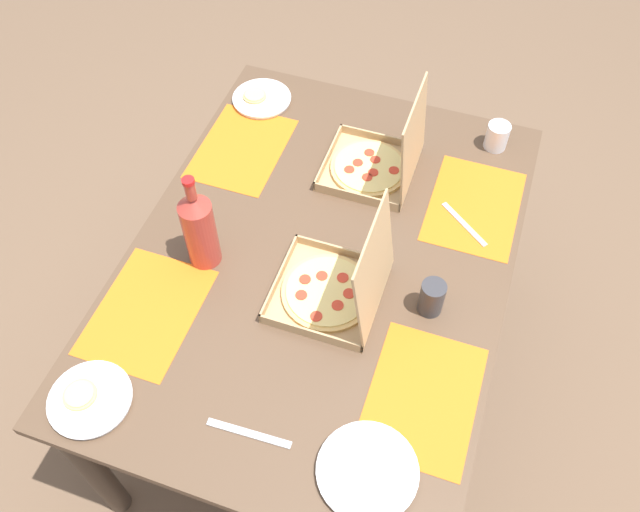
{
  "coord_description": "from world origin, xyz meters",
  "views": [
    {
      "loc": [
        1.05,
        0.36,
        2.24
      ],
      "look_at": [
        0.0,
        0.0,
        0.73
      ],
      "focal_mm": 37.21,
      "sensor_mm": 36.0,
      "label": 1
    }
  ],
  "objects_px": {
    "soda_bottle": "(199,228)",
    "plate_far_right": "(261,99)",
    "plate_middle": "(89,399)",
    "cup_clear_left": "(497,136)",
    "pizza_box_edge_far": "(378,162)",
    "cup_red": "(432,298)",
    "pizza_box_corner_left": "(337,288)",
    "plate_near_right": "(367,471)"
  },
  "relations": [
    {
      "from": "soda_bottle",
      "to": "plate_far_right",
      "type": "bearing_deg",
      "value": -171.46
    },
    {
      "from": "plate_middle",
      "to": "cup_clear_left",
      "type": "height_order",
      "value": "cup_clear_left"
    },
    {
      "from": "pizza_box_edge_far",
      "to": "cup_red",
      "type": "xyz_separation_m",
      "value": [
        0.43,
        0.27,
        0.01
      ]
    },
    {
      "from": "pizza_box_edge_far",
      "to": "plate_middle",
      "type": "relative_size",
      "value": 1.5
    },
    {
      "from": "pizza_box_edge_far",
      "to": "pizza_box_corner_left",
      "type": "distance_m",
      "value": 0.48
    },
    {
      "from": "plate_near_right",
      "to": "plate_far_right",
      "type": "bearing_deg",
      "value": -147.43
    },
    {
      "from": "pizza_box_edge_far",
      "to": "plate_near_right",
      "type": "bearing_deg",
      "value": 14.59
    },
    {
      "from": "soda_bottle",
      "to": "cup_red",
      "type": "bearing_deg",
      "value": 93.64
    },
    {
      "from": "plate_far_right",
      "to": "cup_clear_left",
      "type": "bearing_deg",
      "value": 92.96
    },
    {
      "from": "pizza_box_edge_far",
      "to": "cup_red",
      "type": "distance_m",
      "value": 0.51
    },
    {
      "from": "cup_red",
      "to": "cup_clear_left",
      "type": "height_order",
      "value": "cup_red"
    },
    {
      "from": "plate_middle",
      "to": "soda_bottle",
      "type": "relative_size",
      "value": 0.64
    },
    {
      "from": "pizza_box_corner_left",
      "to": "plate_near_right",
      "type": "xyz_separation_m",
      "value": [
        0.43,
        0.21,
        -0.04
      ]
    },
    {
      "from": "plate_far_right",
      "to": "soda_bottle",
      "type": "distance_m",
      "value": 0.69
    },
    {
      "from": "plate_near_right",
      "to": "pizza_box_edge_far",
      "type": "bearing_deg",
      "value": -165.41
    },
    {
      "from": "plate_far_right",
      "to": "plate_middle",
      "type": "bearing_deg",
      "value": 0.74
    },
    {
      "from": "plate_middle",
      "to": "soda_bottle",
      "type": "height_order",
      "value": "soda_bottle"
    },
    {
      "from": "pizza_box_corner_left",
      "to": "cup_red",
      "type": "distance_m",
      "value": 0.25
    },
    {
      "from": "plate_near_right",
      "to": "pizza_box_corner_left",
      "type": "bearing_deg",
      "value": -153.61
    },
    {
      "from": "plate_far_right",
      "to": "plate_middle",
      "type": "xyz_separation_m",
      "value": [
        1.15,
        0.01,
        0.0
      ]
    },
    {
      "from": "pizza_box_edge_far",
      "to": "cup_clear_left",
      "type": "xyz_separation_m",
      "value": [
        -0.24,
        0.32,
        -0.0
      ]
    },
    {
      "from": "plate_far_right",
      "to": "cup_red",
      "type": "relative_size",
      "value": 1.89
    },
    {
      "from": "cup_clear_left",
      "to": "plate_far_right",
      "type": "bearing_deg",
      "value": -87.04
    },
    {
      "from": "pizza_box_corner_left",
      "to": "cup_red",
      "type": "xyz_separation_m",
      "value": [
        -0.05,
        0.24,
        0.0
      ]
    },
    {
      "from": "pizza_box_corner_left",
      "to": "plate_near_right",
      "type": "height_order",
      "value": "pizza_box_corner_left"
    },
    {
      "from": "pizza_box_corner_left",
      "to": "plate_middle",
      "type": "xyz_separation_m",
      "value": [
        0.48,
        -0.48,
        -0.04
      ]
    },
    {
      "from": "plate_near_right",
      "to": "cup_clear_left",
      "type": "xyz_separation_m",
      "value": [
        -1.14,
        0.09,
        0.04
      ]
    },
    {
      "from": "plate_near_right",
      "to": "soda_bottle",
      "type": "bearing_deg",
      "value": -125.8
    },
    {
      "from": "plate_near_right",
      "to": "plate_middle",
      "type": "height_order",
      "value": "plate_middle"
    },
    {
      "from": "plate_middle",
      "to": "soda_bottle",
      "type": "bearing_deg",
      "value": 170.08
    },
    {
      "from": "pizza_box_edge_far",
      "to": "cup_clear_left",
      "type": "relative_size",
      "value": 3.55
    },
    {
      "from": "plate_far_right",
      "to": "soda_bottle",
      "type": "relative_size",
      "value": 0.62
    },
    {
      "from": "soda_bottle",
      "to": "cup_red",
      "type": "relative_size",
      "value": 3.06
    },
    {
      "from": "plate_middle",
      "to": "soda_bottle",
      "type": "distance_m",
      "value": 0.51
    },
    {
      "from": "pizza_box_corner_left",
      "to": "plate_far_right",
      "type": "xyz_separation_m",
      "value": [
        -0.67,
        -0.49,
        -0.04
      ]
    },
    {
      "from": "pizza_box_edge_far",
      "to": "soda_bottle",
      "type": "relative_size",
      "value": 0.96
    },
    {
      "from": "plate_middle",
      "to": "soda_bottle",
      "type": "xyz_separation_m",
      "value": [
        -0.49,
        0.09,
        0.12
      ]
    },
    {
      "from": "plate_middle",
      "to": "cup_red",
      "type": "distance_m",
      "value": 0.89
    },
    {
      "from": "soda_bottle",
      "to": "pizza_box_corner_left",
      "type": "bearing_deg",
      "value": 88.93
    },
    {
      "from": "cup_red",
      "to": "plate_near_right",
      "type": "bearing_deg",
      "value": -3.79
    },
    {
      "from": "pizza_box_edge_far",
      "to": "cup_clear_left",
      "type": "height_order",
      "value": "pizza_box_edge_far"
    },
    {
      "from": "plate_near_right",
      "to": "soda_bottle",
      "type": "relative_size",
      "value": 0.73
    }
  ]
}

